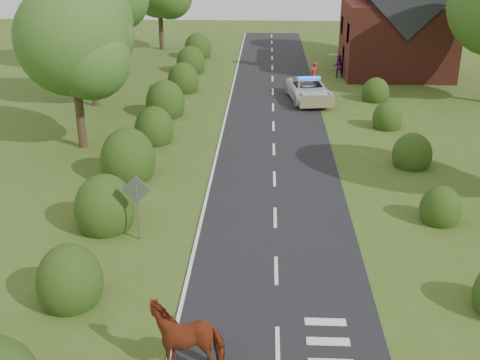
{
  "coord_description": "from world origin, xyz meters",
  "views": [
    {
      "loc": [
        -0.42,
        -17.4,
        10.54
      ],
      "look_at": [
        -1.43,
        4.72,
        1.3
      ],
      "focal_mm": 45.0,
      "sensor_mm": 36.0,
      "label": 1
    }
  ],
  "objects_px": {
    "police_van": "(309,90)",
    "pedestrian_purple": "(338,66)",
    "cow": "(187,338)",
    "pedestrian_red": "(314,74)",
    "road_sign": "(137,198)"
  },
  "relations": [
    {
      "from": "cow",
      "to": "police_van",
      "type": "distance_m",
      "value": 26.89
    },
    {
      "from": "pedestrian_red",
      "to": "police_van",
      "type": "bearing_deg",
      "value": 42.36
    },
    {
      "from": "pedestrian_purple",
      "to": "road_sign",
      "type": "bearing_deg",
      "value": 73.66
    },
    {
      "from": "pedestrian_red",
      "to": "pedestrian_purple",
      "type": "height_order",
      "value": "pedestrian_red"
    },
    {
      "from": "police_van",
      "to": "pedestrian_red",
      "type": "bearing_deg",
      "value": 73.24
    },
    {
      "from": "police_van",
      "to": "pedestrian_purple",
      "type": "relative_size",
      "value": 3.26
    },
    {
      "from": "road_sign",
      "to": "cow",
      "type": "relative_size",
      "value": 1.13
    },
    {
      "from": "cow",
      "to": "police_van",
      "type": "height_order",
      "value": "police_van"
    },
    {
      "from": "cow",
      "to": "pedestrian_red",
      "type": "distance_m",
      "value": 30.83
    },
    {
      "from": "cow",
      "to": "pedestrian_red",
      "type": "xyz_separation_m",
      "value": [
        5.3,
        30.37,
        0.12
      ]
    },
    {
      "from": "police_van",
      "to": "pedestrian_purple",
      "type": "bearing_deg",
      "value": 61.23
    },
    {
      "from": "cow",
      "to": "pedestrian_red",
      "type": "relative_size",
      "value": 1.23
    },
    {
      "from": "police_van",
      "to": "cow",
      "type": "bearing_deg",
      "value": -108.24
    },
    {
      "from": "pedestrian_purple",
      "to": "police_van",
      "type": "bearing_deg",
      "value": 73.53
    },
    {
      "from": "cow",
      "to": "pedestrian_red",
      "type": "bearing_deg",
      "value": 161.96
    }
  ]
}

